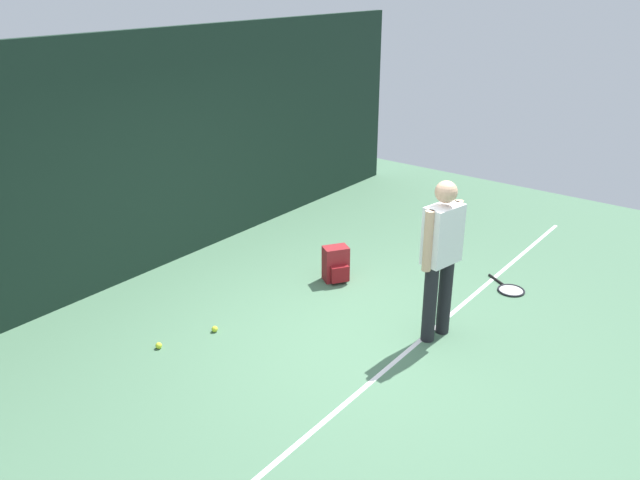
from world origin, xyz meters
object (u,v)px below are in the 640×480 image
Objects in this scene: backpack at (336,265)px; tennis_ball_by_fence at (159,345)px; tennis_racket at (510,289)px; tennis_ball_near_player at (215,329)px; tennis_player at (441,252)px.

backpack reaches higher than tennis_ball_by_fence.
backpack is 2.41m from tennis_ball_by_fence.
tennis_ball_near_player is at bearing -94.75° from tennis_racket.
tennis_racket is 3.53m from tennis_ball_near_player.
backpack is at bearing -11.88° from tennis_ball_by_fence.
tennis_ball_near_player is (-2.84, 2.09, 0.02)m from tennis_racket.
tennis_ball_by_fence is at bearing 144.01° from tennis_player.
tennis_ball_by_fence is at bearing -92.37° from tennis_racket.
tennis_ball_near_player is 1.00× the size of tennis_ball_by_fence.
backpack is 1.81m from tennis_ball_near_player.
tennis_player is at bearing -66.67° from tennis_racket.
tennis_player is 3.86× the size of backpack.
tennis_ball_near_player reaches higher than tennis_racket.
tennis_ball_near_player is at bearing -155.90° from backpack.
tennis_player is at bearing -71.13° from backpack.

